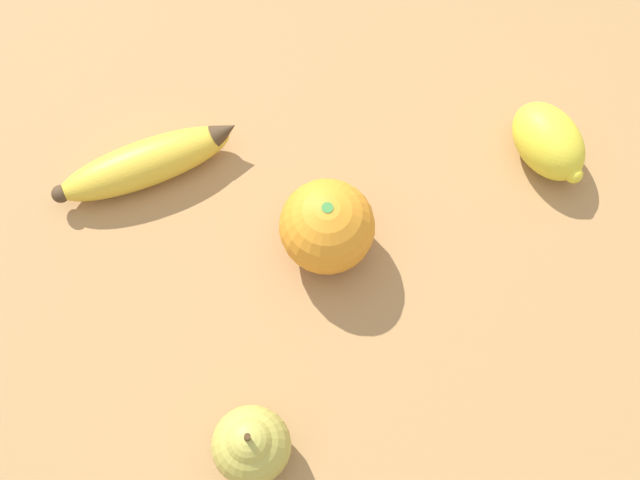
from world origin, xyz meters
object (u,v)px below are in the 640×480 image
banana (147,163)px  pear (251,445)px  orange (327,226)px  lemon (549,142)px

banana → pear: 0.28m
orange → pear: orange is taller
banana → pear: (-0.19, -0.20, 0.01)m
banana → orange: (0.01, -0.18, 0.02)m
pear → lemon: bearing=-18.7°
pear → lemon: pear is taller
banana → orange: bearing=-45.7°
orange → lemon: 0.22m
banana → pear: bearing=-90.3°
pear → orange: bearing=6.9°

